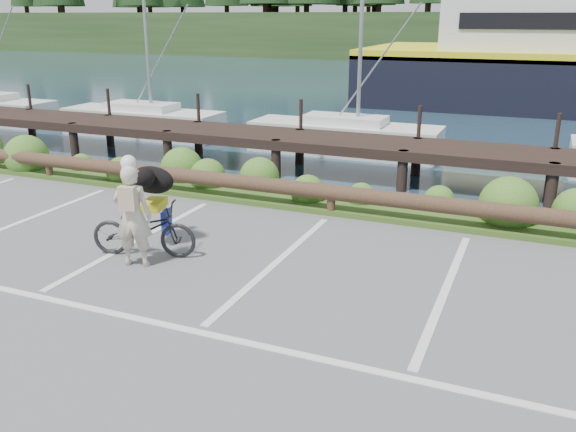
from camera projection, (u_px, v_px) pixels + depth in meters
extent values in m
plane|color=#565658|center=(214.00, 318.00, 7.78)|extent=(72.00, 72.00, 0.00)
plane|color=#1B3041|center=(502.00, 77.00, 50.18)|extent=(160.00, 160.00, 0.00)
cube|color=#3D5B21|center=(342.00, 202.00, 12.41)|extent=(34.00, 1.60, 0.10)
imported|color=black|center=(144.00, 229.00, 9.67)|extent=(1.78, 1.02, 0.89)
imported|color=beige|center=(133.00, 216.00, 9.19)|extent=(0.67, 0.53, 1.60)
ellipsoid|color=black|center=(152.00, 180.00, 9.97)|extent=(0.58, 0.86, 0.46)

